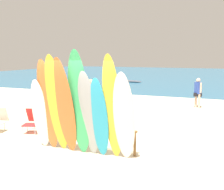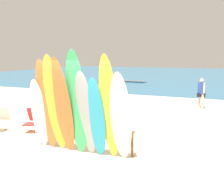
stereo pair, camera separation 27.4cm
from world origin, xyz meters
The scene contains 18 objects.
ground centered at (0.00, 14.00, 0.00)m, with size 60.00×60.00×0.00m, color beige.
ocean_water centered at (0.00, 30.82, 0.01)m, with size 60.00×40.00×0.02m, color teal.
surfboard_rack centered at (0.00, 0.00, 0.55)m, with size 2.92×0.07×0.70m.
surfboard_white_0 centered at (-1.26, -0.38, 0.99)m, with size 0.49×0.08×2.01m, color white.
surfboard_orange_1 centered at (-0.99, -0.41, 1.27)m, with size 0.57×0.08×2.56m, color orange.
surfboard_yellow_2 centered at (-0.61, -0.52, 1.33)m, with size 0.51×0.06×2.74m, color yellow.
surfboard_orange_3 centered at (-0.36, -0.54, 1.30)m, with size 0.56×0.07×2.65m, color orange.
surfboard_green_4 centered at (0.04, -0.48, 1.39)m, with size 0.57×0.07×2.81m, color #38B266.
surfboard_grey_5 centered at (0.29, -0.45, 1.13)m, with size 0.54×0.08×2.30m, color #999EA3.
surfboard_teal_6 centered at (0.60, -0.46, 1.05)m, with size 0.47×0.08×2.13m, color #289EC6.
surfboard_yellow_7 centered at (0.96, -0.48, 1.34)m, with size 0.47×0.07×2.72m, color yellow.
surfboard_white_8 centered at (1.26, -0.48, 1.13)m, with size 0.53×0.06×2.32m, color white.
beachgoer_strolling centered at (-1.16, 2.60, 1.00)m, with size 0.48×0.52×1.74m.
beachgoer_near_rack centered at (2.26, 7.65, 0.86)m, with size 0.39×0.47×1.49m.
beach_chair_red centered at (-3.76, 0.58, 0.43)m, with size 0.63×0.77×0.82m.
beach_chair_blue centered at (-2.83, 2.45, 0.43)m, with size 0.58×0.75×0.82m.
beach_chair_striped centered at (-2.56, 0.92, 0.43)m, with size 0.69×0.82×0.81m.
distant_boat centered at (-5.35, 18.75, 0.11)m, with size 3.09×0.67×0.25m.
Camera 2 is at (3.74, -6.59, 2.63)m, focal length 44.72 mm.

